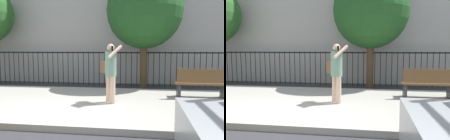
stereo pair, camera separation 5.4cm
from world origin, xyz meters
The scene contains 6 objects.
ground_plane centered at (0.00, 0.00, 0.00)m, with size 60.00×60.00×0.00m, color #333338.
sidewalk centered at (0.00, 2.20, 0.07)m, with size 28.00×4.40×0.15m, color #B2ADA3.
iron_fence centered at (0.00, 5.90, 1.02)m, with size 12.03×0.04×1.60m.
pedestrian_on_phone centered at (1.20, 2.06, 1.15)m, with size 0.70×0.68×1.73m.
street_bench centered at (4.03, 3.03, 0.65)m, with size 1.60×0.45×0.95m.
street_tree_mid centered at (2.20, 5.24, 3.32)m, with size 3.20×3.20×4.93m.
Camera 2 is at (2.12, -4.10, 1.74)m, focal length 34.48 mm.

